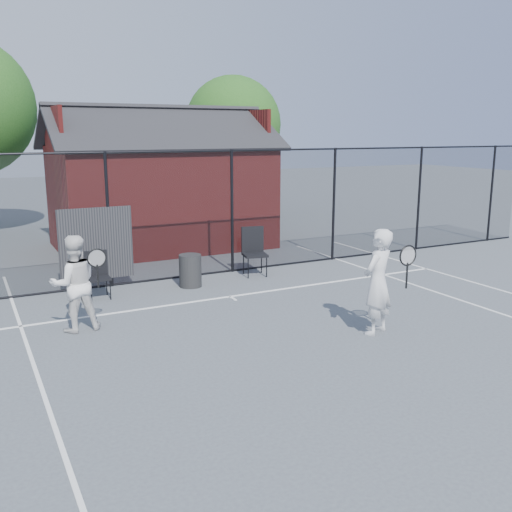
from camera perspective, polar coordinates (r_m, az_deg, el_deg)
name	(u,v)px	position (r m, az deg, el deg)	size (l,w,h in m)	color
ground	(306,342)	(9.55, 5.02, -8.59)	(80.00, 80.00, 0.00)	#484D53
court_lines	(355,371)	(8.54, 9.85, -11.27)	(11.02, 18.00, 0.01)	white
fence	(181,217)	(13.44, -7.47, 3.84)	(22.04, 3.00, 3.00)	black
clubhouse	(161,193)	(17.44, -9.52, 6.22)	(6.50, 4.36, 4.19)	maroon
tree_right	(233,125)	(24.31, -2.31, 13.00)	(3.97, 3.97, 5.70)	#331F14
player_front	(378,282)	(9.87, 12.09, -2.54)	(0.88, 0.71, 1.83)	silver
player_back	(74,284)	(10.30, -17.70, -2.64)	(0.92, 0.68, 1.69)	white
chair_left	(98,276)	(12.24, -15.48, -1.95)	(0.46, 0.48, 0.96)	black
chair_right	(255,253)	(13.68, -0.11, 0.35)	(0.55, 0.57, 1.14)	black
waste_bin	(190,271)	(12.83, -6.59, -1.47)	(0.50, 0.50, 0.73)	#242424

